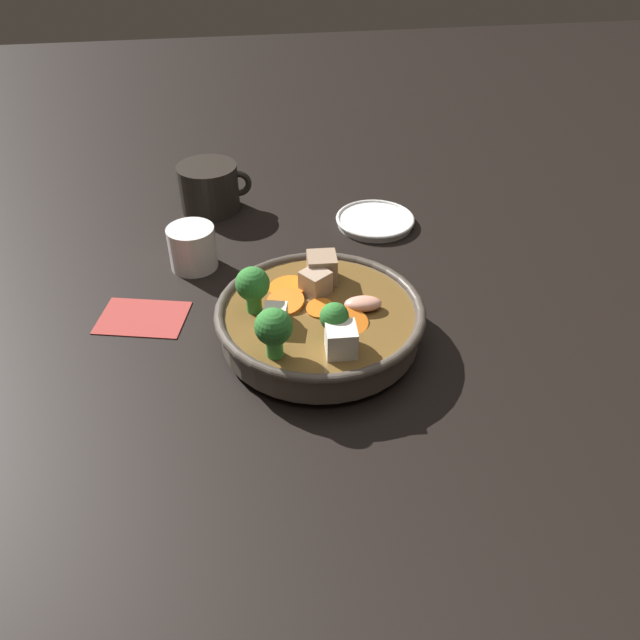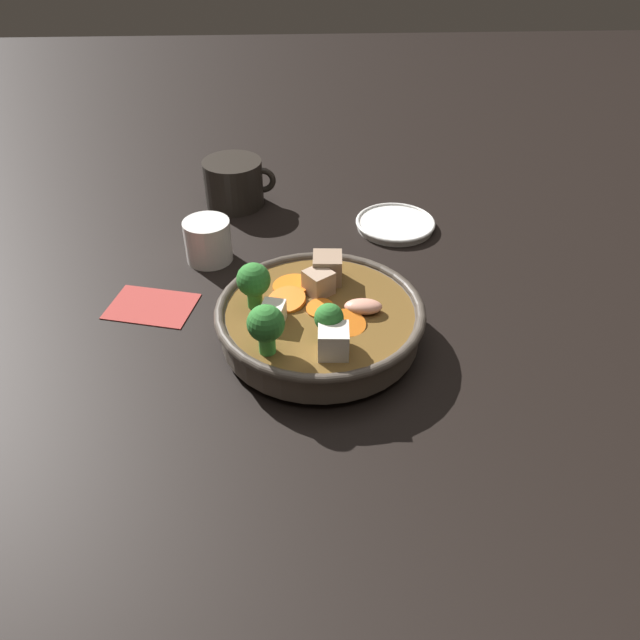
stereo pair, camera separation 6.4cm
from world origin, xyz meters
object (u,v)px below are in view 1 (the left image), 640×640
(stirfry_bowl, at_px, (318,318))
(tea_cup, at_px, (192,247))
(dark_mug, at_px, (210,188))
(side_saucer, at_px, (375,220))

(stirfry_bowl, bearing_deg, tea_cup, 127.48)
(stirfry_bowl, distance_m, dark_mug, 0.39)
(side_saucer, xyz_separation_m, tea_cup, (-0.28, -0.08, 0.02))
(stirfry_bowl, bearing_deg, dark_mug, 108.40)
(tea_cup, height_order, dark_mug, dark_mug)
(dark_mug, bearing_deg, tea_cup, -99.00)
(stirfry_bowl, xyz_separation_m, dark_mug, (-0.12, 0.37, 0.00))
(stirfry_bowl, distance_m, tea_cup, 0.25)
(stirfry_bowl, relative_size, tea_cup, 3.74)
(side_saucer, bearing_deg, stirfry_bowl, -115.88)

